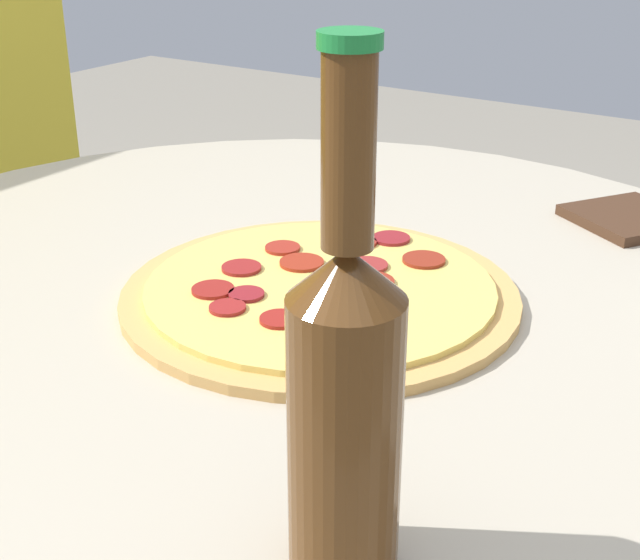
# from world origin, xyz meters

# --- Properties ---
(table) EXTENTS (1.08, 1.08, 0.76)m
(table) POSITION_xyz_m (0.00, 0.00, 0.58)
(table) COLOR #B2A893
(table) RESTS_ON ground_plane
(pizza) EXTENTS (0.37, 0.37, 0.02)m
(pizza) POSITION_xyz_m (-0.01, -0.05, 0.76)
(pizza) COLOR tan
(pizza) RESTS_ON table
(beer_bottle) EXTENTS (0.06, 0.06, 0.30)m
(beer_bottle) POSITION_xyz_m (-0.30, -0.25, 0.87)
(beer_bottle) COLOR #563314
(beer_bottle) RESTS_ON table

